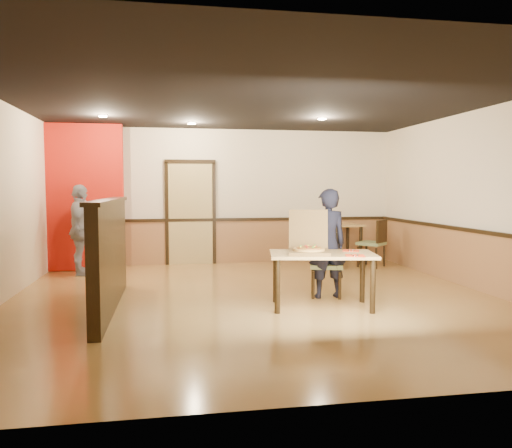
{
  "coord_description": "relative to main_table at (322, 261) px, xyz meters",
  "views": [
    {
      "loc": [
        -1.21,
        -6.92,
        1.6
      ],
      "look_at": [
        -0.02,
        0.0,
        1.08
      ],
      "focal_mm": 35.0,
      "sensor_mm": 36.0,
      "label": 1
    }
  ],
  "objects": [
    {
      "name": "ceiling",
      "position": [
        -0.76,
        0.63,
        2.18
      ],
      "size": [
        7.0,
        7.0,
        0.0
      ],
      "primitive_type": "plane",
      "rotation": [
        3.14,
        0.0,
        0.0
      ],
      "color": "black",
      "rests_on": "wall_back"
    },
    {
      "name": "wall_right",
      "position": [
        2.74,
        0.63,
        0.78
      ],
      "size": [
        0.0,
        7.0,
        7.0
      ],
      "primitive_type": "plane",
      "rotation": [
        1.57,
        0.0,
        -1.57
      ],
      "color": "beige",
      "rests_on": "floor"
    },
    {
      "name": "booth_partition",
      "position": [
        -2.76,
        0.43,
        0.11
      ],
      "size": [
        0.2,
        3.1,
        1.44
      ],
      "color": "black",
      "rests_on": "floor"
    },
    {
      "name": "passerby",
      "position": [
        -3.58,
        3.11,
        0.2
      ],
      "size": [
        0.47,
        0.99,
        1.65
      ],
      "primitive_type": "imported",
      "rotation": [
        0.0,
        0.0,
        1.64
      ],
      "color": "gray",
      "rests_on": "floor"
    },
    {
      "name": "wall_back",
      "position": [
        -0.76,
        4.13,
        0.78
      ],
      "size": [
        7.0,
        0.0,
        7.0
      ],
      "primitive_type": "plane",
      "rotation": [
        1.57,
        0.0,
        0.0
      ],
      "color": "beige",
      "rests_on": "floor"
    },
    {
      "name": "chair_rail_right",
      "position": [
        2.69,
        0.63,
        0.3
      ],
      "size": [
        0.06,
        7.0,
        0.06
      ],
      "primitive_type": "cube",
      "color": "black",
      "rests_on": "wall_right"
    },
    {
      "name": "side_chair_right",
      "position": [
        2.05,
        3.08,
        -0.1
      ],
      "size": [
        0.66,
        0.66,
        0.95
      ],
      "rotation": [
        0.0,
        0.0,
        3.89
      ],
      "color": "olive",
      "rests_on": "floor"
    },
    {
      "name": "red_accent_panel",
      "position": [
        -3.66,
        3.63,
        0.78
      ],
      "size": [
        1.6,
        0.2,
        2.78
      ],
      "primitive_type": "cube",
      "color": "red",
      "rests_on": "floor"
    },
    {
      "name": "spot_a",
      "position": [
        -3.06,
        2.43,
        2.16
      ],
      "size": [
        0.14,
        0.14,
        0.02
      ],
      "primitive_type": "cylinder",
      "color": "beige",
      "rests_on": "ceiling"
    },
    {
      "name": "diner_chair",
      "position": [
        0.28,
        0.72,
        -0.12
      ],
      "size": [
        0.56,
        0.56,
        0.92
      ],
      "rotation": [
        0.0,
        0.0,
        -0.27
      ],
      "color": "olive",
      "rests_on": "floor"
    },
    {
      "name": "napkin_far",
      "position": [
        0.45,
        0.15,
        0.11
      ],
      "size": [
        0.28,
        0.28,
        0.01
      ],
      "rotation": [
        0.0,
        0.0,
        -0.38
      ],
      "color": "#EF3710",
      "rests_on": "main_table"
    },
    {
      "name": "wainscot_back",
      "position": [
        -0.76,
        4.1,
        -0.17
      ],
      "size": [
        7.0,
        0.04,
        0.9
      ],
      "primitive_type": "cube",
      "color": "#9C693E",
      "rests_on": "floor"
    },
    {
      "name": "floor",
      "position": [
        -0.76,
        0.63,
        -0.62
      ],
      "size": [
        7.0,
        7.0,
        0.0
      ],
      "primitive_type": "plane",
      "color": "#B58646",
      "rests_on": "ground"
    },
    {
      "name": "pizza_box",
      "position": [
        -0.17,
        0.04,
        0.18
      ],
      "size": [
        0.66,
        0.73,
        0.56
      ],
      "rotation": [
        0.0,
        0.0,
        -0.24
      ],
      "color": "brown",
      "rests_on": "main_table"
    },
    {
      "name": "diner",
      "position": [
        0.25,
        0.57,
        0.16
      ],
      "size": [
        0.59,
        0.4,
        1.58
      ],
      "primitive_type": "imported",
      "rotation": [
        0.0,
        0.0,
        3.18
      ],
      "color": "black",
      "rests_on": "floor"
    },
    {
      "name": "back_door",
      "position": [
        -1.56,
        4.09,
        0.43
      ],
      "size": [
        0.9,
        0.06,
        2.1
      ],
      "primitive_type": "cube",
      "color": "tan",
      "rests_on": "wall_back"
    },
    {
      "name": "main_table",
      "position": [
        0.0,
        0.0,
        0.0
      ],
      "size": [
        1.48,
        1.0,
        0.73
      ],
      "rotation": [
        0.0,
        0.0,
        -0.17
      ],
      "color": "tan",
      "rests_on": "floor"
    },
    {
      "name": "wainscot_right",
      "position": [
        2.71,
        0.63,
        -0.17
      ],
      "size": [
        0.04,
        7.0,
        0.9
      ],
      "primitive_type": "cube",
      "color": "#9C693E",
      "rests_on": "floor"
    },
    {
      "name": "chair_rail_back",
      "position": [
        -0.76,
        4.08,
        0.3
      ],
      "size": [
        7.0,
        0.06,
        0.06
      ],
      "primitive_type": "cube",
      "color": "black",
      "rests_on": "wall_back"
    },
    {
      "name": "side_table",
      "position": [
        1.56,
        3.68,
        0.02
      ],
      "size": [
        0.84,
        0.84,
        0.83
      ],
      "rotation": [
        0.0,
        0.0,
        0.09
      ],
      "color": "tan",
      "rests_on": "floor"
    },
    {
      "name": "spot_c",
      "position": [
        0.64,
        2.13,
        2.16
      ],
      "size": [
        0.14,
        0.14,
        0.02
      ],
      "primitive_type": "cylinder",
      "color": "beige",
      "rests_on": "ceiling"
    },
    {
      "name": "napkin_near",
      "position": [
        0.33,
        -0.34,
        0.11
      ],
      "size": [
        0.29,
        0.29,
        0.01
      ],
      "rotation": [
        0.0,
        0.0,
        -0.26
      ],
      "color": "#EF3710",
      "rests_on": "main_table"
    },
    {
      "name": "side_chair_left",
      "position": [
        1.08,
        3.06,
        -0.07
      ],
      "size": [
        0.64,
        0.64,
        1.02
      ],
      "rotation": [
        0.0,
        0.0,
        2.81
      ],
      "color": "olive",
      "rests_on": "floor"
    },
    {
      "name": "spot_b",
      "position": [
        -1.56,
        3.13,
        2.16
      ],
      "size": [
        0.14,
        0.14,
        0.02
      ],
      "primitive_type": "cylinder",
      "color": "beige",
      "rests_on": "ceiling"
    },
    {
      "name": "condiment",
      "position": [
        1.53,
        3.72,
        0.28
      ],
      "size": [
        0.06,
        0.06,
        0.15
      ],
      "primitive_type": "cylinder",
      "color": "#845E18",
      "rests_on": "side_table"
    },
    {
      "name": "pizza",
      "position": [
        -0.19,
        -0.02,
        0.16
      ],
      "size": [
        0.52,
        0.52,
        0.03
      ],
      "primitive_type": "cylinder",
      "rotation": [
        0.0,
        0.0,
        0.31
      ],
      "color": "gold",
      "rests_on": "pizza_box"
    }
  ]
}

